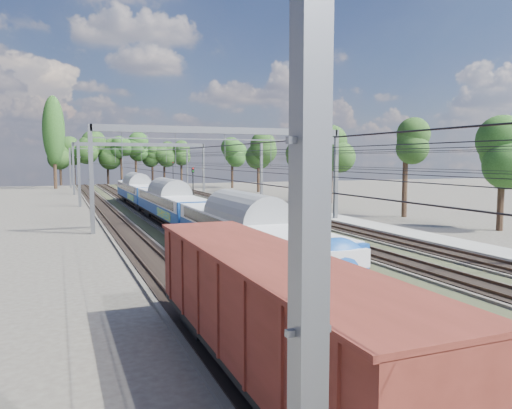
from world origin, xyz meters
name	(u,v)px	position (x,y,z in m)	size (l,w,h in m)	color
ground	(491,334)	(0.00, 0.00, 0.00)	(220.00, 220.00, 0.00)	#47423A
track_bed	(186,210)	(0.00, 45.00, 0.10)	(21.00, 130.00, 0.34)	#47423A
platform	(404,233)	(12.00, 20.00, 0.15)	(3.00, 70.00, 0.30)	gray
catenary	(174,157)	(0.33, 52.69, 6.40)	(25.65, 130.00, 9.00)	slate
tree_belt	(163,149)	(6.83, 92.22, 8.20)	(39.47, 100.38, 11.93)	black
poplar	(54,131)	(-14.50, 98.00, 11.89)	(4.40, 4.40, 19.04)	black
emu_train	(170,199)	(-4.50, 32.64, 2.48)	(2.88, 60.90, 4.21)	black
freight_boxcar	(266,310)	(-9.00, -0.86, 2.16)	(2.84, 13.73, 3.54)	black
worker	(153,188)	(1.73, 77.03, 0.88)	(0.64, 0.42, 1.75)	black
signal_near	(193,183)	(0.72, 44.30, 3.28)	(0.35, 0.32, 5.19)	black
signal_far	(173,171)	(9.62, 95.98, 3.48)	(0.39, 0.37, 5.51)	black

